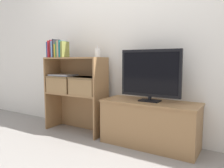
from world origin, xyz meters
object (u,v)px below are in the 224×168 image
at_px(book_tan, 61,49).
at_px(storage_basket_right, 87,85).
at_px(book_navy, 51,50).
at_px(book_teal, 63,49).
at_px(book_skyblue, 55,49).
at_px(tv_stand, 149,124).
at_px(tv, 150,74).
at_px(laptop, 63,75).
at_px(book_olive, 65,49).
at_px(storage_basket_left, 63,83).
at_px(book_forest, 60,50).
at_px(book_charcoal, 56,48).
at_px(baby_monitor, 97,53).
at_px(book_crimson, 52,49).
at_px(book_maroon, 54,49).
at_px(book_mustard, 58,51).

height_order(book_tan, storage_basket_right, book_tan).
xyz_separation_m(book_navy, book_teal, (0.22, -0.00, 0.00)).
bearing_deg(book_navy, book_skyblue, 0.00).
distance_m(tv_stand, tv, 0.55).
xyz_separation_m(tv_stand, laptop, (-1.23, -0.05, 0.50)).
xyz_separation_m(book_navy, book_olive, (0.26, 0.00, -0.00)).
height_order(tv_stand, storage_basket_left, storage_basket_left).
relative_size(book_teal, storage_basket_right, 0.57).
bearing_deg(book_forest, laptop, 74.65).
bearing_deg(laptop, book_olive, -28.04).
xyz_separation_m(book_charcoal, baby_monitor, (0.63, 0.06, -0.07)).
distance_m(book_forest, storage_basket_left, 0.45).
height_order(book_skyblue, storage_basket_right, book_skyblue).
bearing_deg(book_forest, book_tan, 0.00).
bearing_deg(book_forest, storage_basket_right, 6.03).
distance_m(tv, book_crimson, 1.41).
bearing_deg(storage_basket_right, book_charcoal, -174.71).
distance_m(book_charcoal, storage_basket_left, 0.47).
relative_size(book_tan, storage_basket_right, 0.57).
bearing_deg(tv, baby_monitor, -176.81).
relative_size(tv_stand, book_olive, 5.21).
bearing_deg(book_navy, book_olive, 0.00).
distance_m(book_maroon, book_mustard, 0.09).
xyz_separation_m(book_skyblue, book_forest, (0.08, 0.00, -0.01)).
relative_size(book_charcoal, book_forest, 1.21).
height_order(book_skyblue, book_olive, book_skyblue).
xyz_separation_m(book_skyblue, storage_basket_right, (0.49, 0.04, -0.45)).
distance_m(book_crimson, book_maroon, 0.03).
relative_size(book_crimson, book_mustard, 1.30).
relative_size(book_crimson, book_skyblue, 1.04).
xyz_separation_m(book_crimson, book_maroon, (0.03, 0.00, 0.00)).
xyz_separation_m(book_forest, storage_basket_right, (0.41, 0.04, -0.45)).
bearing_deg(book_olive, tv_stand, 4.86).
bearing_deg(book_crimson, book_maroon, 0.00).
bearing_deg(book_skyblue, storage_basket_left, 24.51).
bearing_deg(storage_basket_left, storage_basket_right, 0.00).
distance_m(book_olive, storage_basket_left, 0.46).
bearing_deg(book_skyblue, book_crimson, 180.00).
xyz_separation_m(book_charcoal, laptop, (0.07, 0.04, -0.36)).
relative_size(book_charcoal, laptop, 0.68).
bearing_deg(book_forest, tv, 4.42).
bearing_deg(storage_basket_right, storage_basket_left, 180.00).
height_order(tv, book_maroon, book_maroon).
bearing_deg(book_navy, baby_monitor, 4.54).
bearing_deg(book_mustard, book_maroon, -180.00).
bearing_deg(book_olive, book_mustard, 180.00).
bearing_deg(book_skyblue, book_maroon, 180.00).
distance_m(tv_stand, book_navy, 1.64).
relative_size(book_navy, baby_monitor, 1.50).
height_order(book_charcoal, book_teal, book_charcoal).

